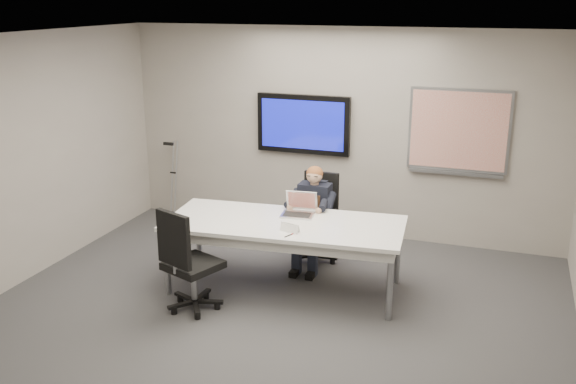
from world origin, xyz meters
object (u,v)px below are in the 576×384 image
(office_chair_near, at_px, (190,279))
(seated_person, at_px, (311,229))
(laptop, at_px, (299,209))
(office_chair_far, at_px, (316,234))
(conference_table, at_px, (285,229))

(office_chair_near, bearing_deg, seated_person, -98.81)
(seated_person, relative_size, laptop, 3.24)
(office_chair_far, xyz_separation_m, office_chair_near, (-0.85, -1.72, 0.01))
(office_chair_near, relative_size, seated_person, 0.92)
(office_chair_far, bearing_deg, conference_table, -94.73)
(office_chair_near, bearing_deg, laptop, -105.45)
(office_chair_far, xyz_separation_m, laptop, (-0.03, -0.61, 0.52))
(office_chair_far, xyz_separation_m, seated_person, (-0.00, -0.24, 0.16))
(seated_person, bearing_deg, office_chair_far, 90.13)
(conference_table, xyz_separation_m, seated_person, (0.09, 0.66, -0.21))
(office_chair_far, bearing_deg, office_chair_near, -114.85)
(seated_person, xyz_separation_m, laptop, (-0.02, -0.36, 0.37))
(office_chair_far, relative_size, seated_person, 0.89)
(conference_table, distance_m, seated_person, 0.70)
(office_chair_near, bearing_deg, conference_table, -111.47)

